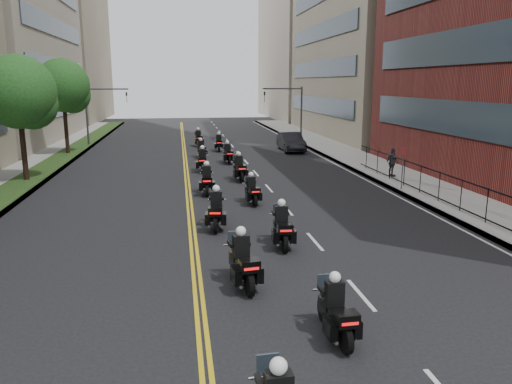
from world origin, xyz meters
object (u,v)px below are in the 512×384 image
motorcycle_2 (242,263)px  motorcycle_11 (219,144)px  motorcycle_3 (282,228)px  motorcycle_12 (198,139)px  motorcycle_8 (203,161)px  motorcycle_4 (216,211)px  motorcycle_1 (336,313)px  motorcycle_9 (228,154)px  motorcycle_6 (207,181)px  motorcycle_5 (252,191)px  motorcycle_7 (239,169)px  parked_sedan (291,142)px  pedestrian_c (392,162)px  motorcycle_10 (201,150)px

motorcycle_2 → motorcycle_11: bearing=79.1°
motorcycle_3 → motorcycle_12: bearing=96.7°
motorcycle_8 → motorcycle_12: motorcycle_8 is taller
motorcycle_4 → motorcycle_3: bearing=-43.7°
motorcycle_1 → motorcycle_2: motorcycle_2 is taller
motorcycle_9 → motorcycle_11: 6.97m
motorcycle_1 → motorcycle_6: motorcycle_6 is taller
motorcycle_5 → motorcycle_11: motorcycle_11 is taller
motorcycle_5 → motorcycle_6: motorcycle_6 is taller
motorcycle_3 → motorcycle_4: bearing=132.5°
motorcycle_1 → motorcycle_7: size_ratio=0.90×
parked_sedan → motorcycle_4: bearing=-109.6°
motorcycle_5 → parked_sedan: bearing=66.9°
motorcycle_2 → motorcycle_9: motorcycle_2 is taller
motorcycle_1 → motorcycle_7: (0.08, 19.93, 0.07)m
motorcycle_1 → pedestrian_c: pedestrian_c is taller
motorcycle_12 → motorcycle_2: bearing=-95.3°
motorcycle_1 → motorcycle_2: 3.91m
motorcycle_8 → parked_sedan: bearing=52.5°
motorcycle_11 → motorcycle_3: bearing=-87.0°
motorcycle_6 → motorcycle_4: bearing=-87.4°
motorcycle_1 → motorcycle_6: bearing=95.1°
motorcycle_4 → motorcycle_5: motorcycle_4 is taller
motorcycle_2 → motorcycle_5: size_ratio=1.13×
motorcycle_2 → motorcycle_12: bearing=82.2°
motorcycle_8 → motorcycle_9: (2.05, 3.24, -0.03)m
motorcycle_2 → pedestrian_c: 19.46m
parked_sedan → pedestrian_c: size_ratio=2.78×
motorcycle_1 → motorcycle_3: (0.13, 6.96, 0.06)m
motorcycle_6 → motorcycle_11: (2.06, 17.35, -0.04)m
motorcycle_8 → motorcycle_3: bearing=-78.2°
motorcycle_8 → motorcycle_6: bearing=-86.5°
motorcycle_3 → motorcycle_9: size_ratio=1.04×
motorcycle_3 → motorcycle_5: size_ratio=1.11×
motorcycle_2 → motorcycle_11: (1.74, 30.30, -0.05)m
motorcycle_3 → motorcycle_10: (-1.94, 23.02, -0.07)m
motorcycle_9 → parked_sedan: (6.26, 6.03, 0.15)m
motorcycle_6 → motorcycle_7: motorcycle_7 is taller
motorcycle_3 → motorcycle_6: size_ratio=0.99×
motorcycle_7 → motorcycle_12: size_ratio=1.02×
motorcycle_7 → parked_sedan: 14.32m
motorcycle_3 → motorcycle_5: (-0.15, 6.79, -0.07)m
motorcycle_12 → parked_sedan: 9.28m
motorcycle_3 → pedestrian_c: (9.67, 12.13, 0.35)m
motorcycle_3 → motorcycle_1: bearing=-87.9°
motorcycle_4 → pedestrian_c: bearing=45.2°
pedestrian_c → motorcycle_7: bearing=73.1°
motorcycle_4 → motorcycle_5: 4.57m
motorcycle_10 → parked_sedan: size_ratio=0.44×
motorcycle_9 → motorcycle_10: motorcycle_9 is taller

